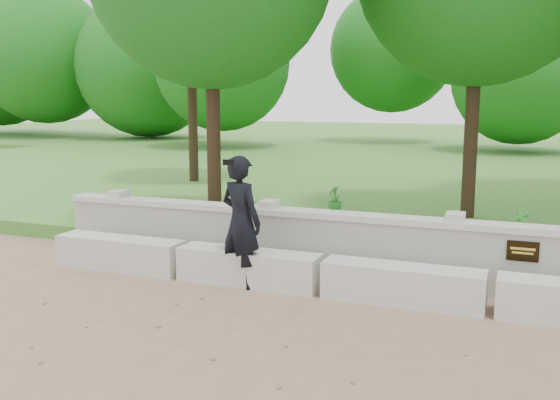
{
  "coord_description": "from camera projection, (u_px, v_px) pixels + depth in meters",
  "views": [
    {
      "loc": [
        0.29,
        -5.23,
        2.42
      ],
      "look_at": [
        -2.58,
        1.95,
        1.13
      ],
      "focal_mm": 40.0,
      "sensor_mm": 36.0,
      "label": 1
    }
  ],
  "objects": [
    {
      "name": "ground",
      "position": [
        477.0,
        385.0,
        5.3
      ],
      "size": [
        80.0,
        80.0,
        0.0
      ],
      "primitive_type": "plane",
      "color": "#8C7256",
      "rests_on": "ground"
    },
    {
      "name": "lawn",
      "position": [
        516.0,
        176.0,
        18.1
      ],
      "size": [
        40.0,
        22.0,
        0.25
      ],
      "primitive_type": "cube",
      "color": "#306F28",
      "rests_on": "ground"
    },
    {
      "name": "concrete_bench",
      "position": [
        491.0,
        294.0,
        7.0
      ],
      "size": [
        11.9,
        0.45,
        0.45
      ],
      "color": "beige",
      "rests_on": "ground"
    },
    {
      "name": "parapet_wall",
      "position": [
        496.0,
        259.0,
        7.6
      ],
      "size": [
        12.5,
        0.35,
        0.9
      ],
      "color": "#B6B3AC",
      "rests_on": "ground"
    },
    {
      "name": "man_main",
      "position": [
        241.0,
        222.0,
        7.92
      ],
      "size": [
        0.72,
        0.66,
        1.7
      ],
      "color": "black",
      "rests_on": "ground"
    },
    {
      "name": "shrub_a",
      "position": [
        329.0,
        228.0,
        9.09
      ],
      "size": [
        0.34,
        0.28,
        0.55
      ],
      "primitive_type": "imported",
      "rotation": [
        0.0,
        0.0,
        0.35
      ],
      "color": "#35882E",
      "rests_on": "lawn"
    },
    {
      "name": "shrub_b",
      "position": [
        519.0,
        226.0,
        9.26
      ],
      "size": [
        0.33,
        0.36,
        0.52
      ],
      "primitive_type": "imported",
      "rotation": [
        0.0,
        0.0,
        1.97
      ],
      "color": "#35882E",
      "rests_on": "lawn"
    },
    {
      "name": "shrub_d",
      "position": [
        335.0,
        199.0,
        11.8
      ],
      "size": [
        0.36,
        0.38,
        0.51
      ],
      "primitive_type": "imported",
      "rotation": [
        0.0,
        0.0,
        5.23
      ],
      "color": "#35882E",
      "rests_on": "lawn"
    }
  ]
}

